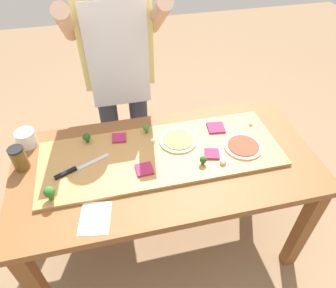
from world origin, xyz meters
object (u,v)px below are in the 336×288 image
Objects in this scene: broccoli_floret_front_mid at (203,160)px; broccoli_floret_front_left at (146,128)px; cheese_crumble_c at (223,162)px; cheese_crumble_b at (153,141)px; recipe_note at (95,218)px; pizza_slice_center at (119,138)px; pizza_slice_far_left at (216,128)px; broccoli_floret_center_left at (87,137)px; cheese_crumble_a at (251,123)px; chefs_knife at (75,170)px; flour_cup at (27,139)px; sauce_jar at (19,158)px; pizza_slice_far_right at (212,154)px; broccoli_floret_back_mid at (49,192)px; pizza_whole_pesto_green at (178,140)px; pizza_whole_tomato_red at (243,146)px; cook_center at (118,65)px; prep_table at (166,174)px; pizza_slice_near_right at (144,169)px.

broccoli_floret_front_left reaches higher than broccoli_floret_front_mid.
broccoli_floret_front_left reaches higher than cheese_crumble_c.
cheese_crumble_b reaches higher than recipe_note.
pizza_slice_far_left is at bearing -3.93° from pizza_slice_center.
pizza_slice_center is 0.17m from broccoli_floret_center_left.
cheese_crumble_b reaches higher than cheese_crumble_a.
chefs_knife is 0.73m from cheese_crumble_c.
sauce_jar is at bearing -93.98° from flour_cup.
cheese_crumble_a is (0.30, 0.18, 0.00)m from pizza_slice_far_right.
broccoli_floret_center_left is at bearing 63.89° from broccoli_floret_back_mid.
pizza_whole_pesto_green is at bearing 20.71° from broccoli_floret_back_mid.
sauce_jar is at bearing -170.20° from pizza_slice_center.
cheese_crumble_a is 1.24m from sauce_jar.
pizza_slice_far_left is 0.22m from pizza_slice_far_right.
pizza_whole_tomato_red reaches higher than pizza_slice_center.
flour_cup is at bearing 156.96° from broccoli_floret_front_mid.
pizza_slice_center is 0.49m from flour_cup.
broccoli_floret_back_mid is at bearing -161.24° from pizza_slice_far_left.
cook_center reaches higher than pizza_whole_tomato_red.
broccoli_floret_front_mid is at bearing 4.15° from broccoli_floret_back_mid.
pizza_whole_pesto_green is 2.74× the size of pizza_slice_far_right.
prep_table is at bearing 172.03° from pizza_slice_far_right.
pizza_slice_center is 0.54m from pizza_slice_far_left.
sauce_jar reaches higher than broccoli_floret_center_left.
broccoli_floret_center_left is at bearing 133.79° from pizza_slice_near_right.
broccoli_floret_front_left reaches higher than pizza_slice_near_right.
broccoli_floret_front_mid is 2.20× the size of cheese_crumble_c.
broccoli_floret_front_left is at bearing 6.02° from pizza_slice_center.
pizza_slice_far_left is (-0.09, 0.18, -0.00)m from pizza_whole_tomato_red.
cheese_crumble_a is at bearing 17.81° from pizza_slice_near_right.
recipe_note is (-0.37, -0.27, 0.11)m from prep_table.
pizza_slice_far_right is at bearing -18.78° from flour_cup.
pizza_slice_far_right is 0.65m from recipe_note.
flour_cup is (-0.65, 0.15, 0.01)m from cheese_crumble_b.
pizza_slice_far_right is at bearing -8.86° from sauce_jar.
pizza_slice_near_right is 4.75× the size of cheese_crumble_a.
flour_cup reaches higher than pizza_slice_far_right.
broccoli_floret_front_mid is 0.38m from broccoli_floret_front_left.
cheese_crumble_a is at bearing 7.84° from chefs_knife.
cheese_crumble_b reaches higher than pizza_slice_center.
broccoli_floret_center_left is at bearing 158.36° from pizza_slice_far_right.
pizza_slice_far_left is at bearing 13.13° from pizza_whole_pesto_green.
broccoli_floret_front_mid is (0.62, -0.10, 0.02)m from chefs_knife.
pizza_whole_pesto_green is (0.09, 0.11, 0.13)m from prep_table.
broccoli_floret_center_left is 0.92m from cheese_crumble_a.
prep_table is 0.46m from broccoli_floret_center_left.
pizza_slice_far_right is 0.08m from cheese_crumble_c.
pizza_whole_tomato_red is 0.17m from cheese_crumble_c.
chefs_knife is at bearing 170.94° from broccoli_floret_front_mid.
pizza_slice_center is (0.24, 0.18, -0.00)m from chefs_knife.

